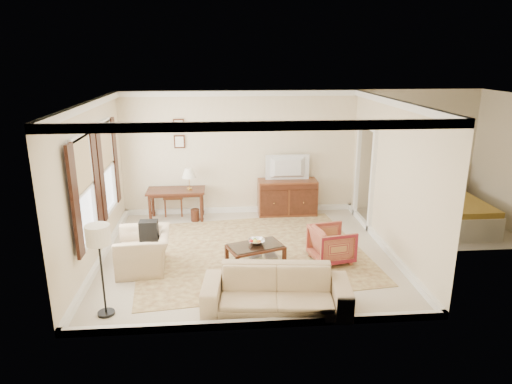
{
  "coord_description": "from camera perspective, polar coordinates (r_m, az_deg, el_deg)",
  "views": [
    {
      "loc": [
        -0.5,
        -8.02,
        3.67
      ],
      "look_at": [
        0.2,
        0.3,
        1.15
      ],
      "focal_mm": 32.0,
      "sensor_mm": 36.0,
      "label": 1
    }
  ],
  "objects": [
    {
      "name": "room_shell",
      "position": [
        8.13,
        -1.24,
        8.31
      ],
      "size": [
        5.51,
        5.01,
        2.91
      ],
      "color": "beige",
      "rests_on": "ground"
    },
    {
      "name": "window_front",
      "position": [
        7.93,
        -20.72,
        0.18
      ],
      "size": [
        0.12,
        1.56,
        1.8
      ],
      "primitive_type": null,
      "color": "#CCB284",
      "rests_on": "room_shell"
    },
    {
      "name": "framed_prints",
      "position": [
        10.67,
        -9.59,
        7.23
      ],
      "size": [
        0.25,
        0.04,
        0.68
      ],
      "primitive_type": null,
      "color": "#472114",
      "rests_on": "room_shell"
    },
    {
      "name": "sofa",
      "position": [
        6.87,
        2.56,
        -11.4
      ],
      "size": [
        2.24,
        0.87,
        0.85
      ],
      "primitive_type": "imported",
      "rotation": [
        0.0,
        0.0,
        -0.11
      ],
      "color": "#C9AE88",
      "rests_on": "room_shell"
    },
    {
      "name": "striped_armchair",
      "position": [
        8.53,
        9.44,
        -6.26
      ],
      "size": [
        0.78,
        0.82,
        0.73
      ],
      "primitive_type": "imported",
      "rotation": [
        0.0,
        0.0,
        1.76
      ],
      "color": "maroon",
      "rests_on": "room_shell"
    },
    {
      "name": "rug",
      "position": [
        8.92,
        -0.61,
        -7.46
      ],
      "size": [
        4.65,
        4.11,
        0.01
      ],
      "primitive_type": "cube",
      "rotation": [
        0.0,
        0.0,
        0.11
      ],
      "color": "brown",
      "rests_on": "room_shell"
    },
    {
      "name": "club_armchair",
      "position": [
        8.33,
        -13.89,
        -6.41
      ],
      "size": [
        0.75,
        1.09,
        0.92
      ],
      "primitive_type": "imported",
      "rotation": [
        0.0,
        0.0,
        -1.5
      ],
      "color": "#C9AE88",
      "rests_on": "room_shell"
    },
    {
      "name": "doorway",
      "position": [
        10.38,
        13.39,
        1.85
      ],
      "size": [
        0.1,
        1.12,
        2.25
      ],
      "primitive_type": null,
      "color": "white",
      "rests_on": "room_shell"
    },
    {
      "name": "coffee_table",
      "position": [
        8.24,
        -0.07,
        -7.27
      ],
      "size": [
        1.1,
        0.86,
        0.41
      ],
      "rotation": [
        0.0,
        0.0,
        0.34
      ],
      "color": "#472114",
      "rests_on": "room_shell"
    },
    {
      "name": "tv",
      "position": [
        10.59,
        4.04,
        4.01
      ],
      "size": [
        0.98,
        0.56,
        0.13
      ],
      "primitive_type": "imported",
      "rotation": [
        0.0,
        0.0,
        3.14
      ],
      "color": "black",
      "rests_on": "sideboard"
    },
    {
      "name": "book_a",
      "position": [
        8.36,
        -0.95,
        -8.02
      ],
      "size": [
        0.27,
        0.16,
        0.38
      ],
      "primitive_type": "imported",
      "rotation": [
        0.0,
        0.0,
        0.48
      ],
      "color": "brown",
      "rests_on": "coffee_table"
    },
    {
      "name": "annex_bedroom",
      "position": [
        10.96,
        22.58,
        -2.24
      ],
      "size": [
        3.0,
        2.7,
        2.9
      ],
      "color": "beige",
      "rests_on": "ground"
    },
    {
      "name": "desk_lamp",
      "position": [
        10.47,
        -8.37,
        1.64
      ],
      "size": [
        0.32,
        0.32,
        0.5
      ],
      "primitive_type": null,
      "color": "silver",
      "rests_on": "writing_desk"
    },
    {
      "name": "desk_chair",
      "position": [
        10.96,
        -10.28,
        -0.16
      ],
      "size": [
        0.52,
        0.52,
        1.05
      ],
      "primitive_type": null,
      "rotation": [
        0.0,
        0.0,
        -0.17
      ],
      "color": "brown",
      "rests_on": "room_shell"
    },
    {
      "name": "backpack",
      "position": [
        8.32,
        -13.26,
        -4.56
      ],
      "size": [
        0.29,
        0.36,
        0.4
      ],
      "primitive_type": "cube",
      "rotation": [
        0.0,
        0.0,
        -1.34
      ],
      "color": "black",
      "rests_on": "club_armchair"
    },
    {
      "name": "sideboard",
      "position": [
        10.85,
        3.93,
        -0.66
      ],
      "size": [
        1.38,
        0.53,
        0.85
      ],
      "primitive_type": "cube",
      "color": "brown",
      "rests_on": "room_shell"
    },
    {
      "name": "fruit_bowl",
      "position": [
        8.24,
        0.07,
        -6.12
      ],
      "size": [
        0.42,
        0.42,
        0.1
      ],
      "primitive_type": "imported",
      "color": "silver",
      "rests_on": "coffee_table"
    },
    {
      "name": "window_rear",
      "position": [
        9.43,
        -18.19,
        2.95
      ],
      "size": [
        0.12,
        1.56,
        1.8
      ],
      "primitive_type": null,
      "color": "#CCB284",
      "rests_on": "room_shell"
    },
    {
      "name": "floor_lamp",
      "position": [
        6.8,
        -19.08,
        -5.87
      ],
      "size": [
        0.35,
        0.35,
        1.4
      ],
      "color": "black",
      "rests_on": "room_shell"
    },
    {
      "name": "book_b",
      "position": [
        8.39,
        1.09,
        -7.93
      ],
      "size": [
        0.28,
        0.07,
        0.38
      ],
      "primitive_type": "imported",
      "rotation": [
        0.0,
        0.0,
        0.16
      ],
      "color": "brown",
      "rests_on": "coffee_table"
    },
    {
      "name": "writing_desk",
      "position": [
        10.6,
        -9.95,
        -0.29
      ],
      "size": [
        1.31,
        0.65,
        0.72
      ],
      "color": "#472114",
      "rests_on": "room_shell"
    }
  ]
}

